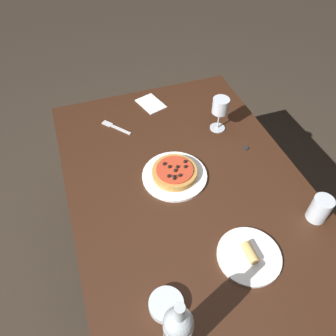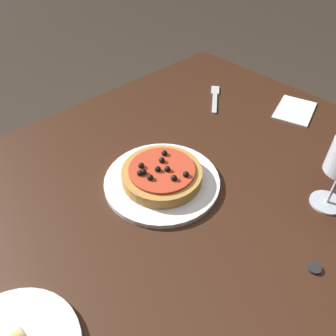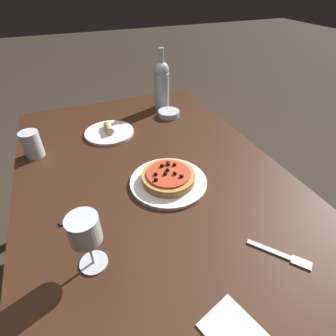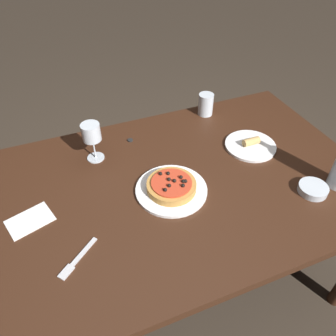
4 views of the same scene
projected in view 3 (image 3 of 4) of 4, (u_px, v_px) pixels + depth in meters
name	position (u px, v px, depth m)	size (l,w,h in m)	color
ground_plane	(157.00, 276.00, 1.39)	(14.00, 14.00, 0.00)	#382D23
dining_table	(152.00, 188.00, 1.01)	(1.41, 0.94, 0.70)	#381E11
dinner_plate	(168.00, 182.00, 0.91)	(0.27, 0.27, 0.01)	white
pizza	(168.00, 177.00, 0.90)	(0.18, 0.18, 0.04)	#BC843D
wine_glass	(85.00, 232.00, 0.59)	(0.07, 0.07, 0.17)	silver
wine_bottle	(162.00, 84.00, 1.34)	(0.08, 0.08, 0.30)	#B2BCC1
water_cup	(32.00, 144.00, 1.02)	(0.07, 0.07, 0.11)	silver
side_bowl	(169.00, 113.00, 1.33)	(0.11, 0.11, 0.03)	silver
fork	(283.00, 255.00, 0.68)	(0.14, 0.12, 0.00)	silver
side_plate	(109.00, 132.00, 1.19)	(0.22, 0.22, 0.04)	white
bottle_cap	(63.00, 222.00, 0.77)	(0.02, 0.02, 0.01)	black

